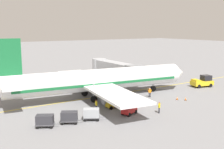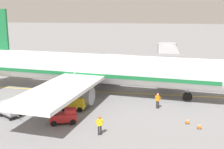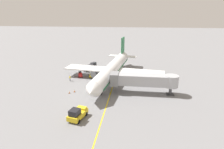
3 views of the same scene
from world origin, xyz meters
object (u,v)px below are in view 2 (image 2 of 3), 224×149
at_px(baggage_cart_front, 10,108).
at_px(ground_crew_loader, 47,99).
at_px(ground_crew_marshaller, 100,124).
at_px(safety_cone_nose_left, 199,126).
at_px(parked_airliner, 95,69).
at_px(ground_crew_wing_walker, 158,100).
at_px(jet_bridge, 168,58).
at_px(baggage_tug_lead, 64,116).
at_px(safety_cone_nose_right, 188,121).
at_px(baggage_tug_trailing, 74,104).

bearing_deg(baggage_cart_front, ground_crew_loader, 141.32).
relative_size(baggage_cart_front, ground_crew_marshaller, 1.69).
height_order(baggage_cart_front, safety_cone_nose_left, baggage_cart_front).
distance_m(parked_airliner, ground_crew_wing_walker, 9.41).
height_order(jet_bridge, ground_crew_marshaller, jet_bridge).
height_order(ground_crew_wing_walker, ground_crew_marshaller, same).
bearing_deg(jet_bridge, ground_crew_loader, -41.27).
distance_m(baggage_tug_lead, ground_crew_loader, 5.10).
bearing_deg(parked_airliner, ground_crew_wing_walker, 60.41).
distance_m(ground_crew_marshaller, safety_cone_nose_left, 9.06).
height_order(parked_airliner, safety_cone_nose_left, parked_airliner).
relative_size(baggage_tug_lead, ground_crew_loader, 1.63).
bearing_deg(safety_cone_nose_right, baggage_tug_lead, -80.98).
bearing_deg(ground_crew_wing_walker, parked_airliner, -119.59).
xyz_separation_m(parked_airliner, safety_cone_nose_left, (9.43, 11.71, -2.90)).
relative_size(parked_airliner, baggage_tug_trailing, 14.72).
bearing_deg(parked_airliner, safety_cone_nose_right, 52.12).
bearing_deg(ground_crew_marshaller, baggage_tug_trailing, -145.37).
bearing_deg(ground_crew_wing_walker, safety_cone_nose_right, 36.21).
distance_m(parked_airliner, ground_crew_marshaller, 12.78).
relative_size(safety_cone_nose_left, safety_cone_nose_right, 1.00).
height_order(jet_bridge, safety_cone_nose_left, jet_bridge).
relative_size(baggage_tug_trailing, ground_crew_loader, 1.50).
bearing_deg(jet_bridge, baggage_tug_lead, -27.73).
xyz_separation_m(baggage_tug_trailing, baggage_cart_front, (3.05, -5.72, 0.24)).
bearing_deg(ground_crew_wing_walker, safety_cone_nose_left, 37.46).
bearing_deg(jet_bridge, safety_cone_nose_right, 5.04).
relative_size(ground_crew_wing_walker, safety_cone_nose_left, 2.86).
xyz_separation_m(ground_crew_loader, safety_cone_nose_right, (2.11, 14.75, -0.66)).
height_order(baggage_tug_lead, ground_crew_wing_walker, ground_crew_wing_walker).
relative_size(parked_airliner, ground_crew_loader, 22.08).
xyz_separation_m(jet_bridge, ground_crew_wing_walker, (13.31, -1.32, -2.51)).
height_order(parked_airliner, safety_cone_nose_right, parked_airliner).
bearing_deg(baggage_tug_lead, jet_bridge, 152.27).
height_order(baggage_tug_trailing, safety_cone_nose_right, baggage_tug_trailing).
height_order(parked_airliner, baggage_tug_trailing, parked_airliner).
xyz_separation_m(ground_crew_wing_walker, ground_crew_marshaller, (7.68, -4.84, 0.00)).
bearing_deg(ground_crew_loader, jet_bridge, 138.73).
bearing_deg(safety_cone_nose_right, baggage_tug_trailing, -99.34).
distance_m(jet_bridge, baggage_tug_lead, 21.65).
bearing_deg(baggage_cart_front, baggage_tug_trailing, 118.10).
bearing_deg(baggage_cart_front, safety_cone_nose_left, 90.29).
xyz_separation_m(parked_airliner, ground_crew_loader, (6.28, -3.97, -2.23)).
xyz_separation_m(baggage_tug_lead, safety_cone_nose_left, (-0.78, 12.44, -0.42)).
relative_size(ground_crew_loader, ground_crew_marshaller, 1.00).
height_order(ground_crew_wing_walker, safety_cone_nose_left, ground_crew_wing_walker).
distance_m(parked_airliner, baggage_tug_lead, 10.53).
xyz_separation_m(ground_crew_loader, ground_crew_marshaller, (5.92, 7.07, 0.00)).
bearing_deg(baggage_tug_lead, ground_crew_marshaller, 62.66).
bearing_deg(baggage_tug_trailing, safety_cone_nose_left, 76.74).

